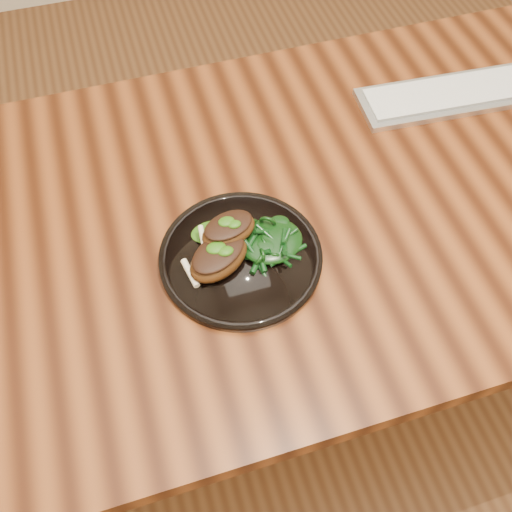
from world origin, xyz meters
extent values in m
plane|color=#512E17|center=(0.00, 0.00, 0.00)|extent=(4.00, 4.00, 0.00)
cube|color=black|center=(0.00, 0.00, 0.73)|extent=(1.60, 0.80, 0.04)
cylinder|color=black|center=(-0.20, -0.09, 0.76)|extent=(0.26, 0.26, 0.01)
torus|color=black|center=(-0.20, -0.09, 0.76)|extent=(0.26, 0.26, 0.01)
cylinder|color=black|center=(-0.20, -0.09, 0.76)|extent=(0.17, 0.17, 0.00)
ellipsoid|color=#48260D|center=(-0.24, -0.10, 0.79)|extent=(0.13, 0.11, 0.04)
ellipsoid|color=black|center=(-0.24, -0.10, 0.80)|extent=(0.11, 0.10, 0.01)
cylinder|color=beige|center=(-0.28, -0.11, 0.78)|extent=(0.02, 0.05, 0.01)
ellipsoid|color=#164107|center=(-0.24, -0.10, 0.81)|extent=(0.03, 0.02, 0.01)
ellipsoid|color=#48260D|center=(-0.21, -0.07, 0.80)|extent=(0.10, 0.08, 0.03)
ellipsoid|color=black|center=(-0.21, -0.07, 0.81)|extent=(0.09, 0.07, 0.01)
cylinder|color=beige|center=(-0.25, -0.06, 0.79)|extent=(0.01, 0.04, 0.01)
ellipsoid|color=#164107|center=(-0.21, -0.07, 0.82)|extent=(0.03, 0.02, 0.01)
ellipsoid|color=#164107|center=(-0.23, -0.04, 0.77)|extent=(0.07, 0.04, 0.00)
ellipsoid|color=black|center=(-0.15, -0.09, 0.78)|extent=(0.10, 0.09, 0.02)
cube|color=silver|center=(0.31, 0.16, 0.76)|extent=(0.39, 0.14, 0.01)
cube|color=silver|center=(0.31, 0.16, 0.77)|extent=(0.36, 0.11, 0.01)
camera|label=1|loc=(-0.32, -0.58, 1.51)|focal=40.00mm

